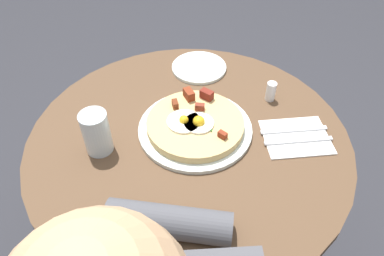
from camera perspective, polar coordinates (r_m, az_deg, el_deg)
name	(u,v)px	position (r m, az deg, el deg)	size (l,w,h in m)	color
dining_table	(189,175)	(1.09, -0.45, -7.38)	(0.85, 0.85, 0.70)	brown
pizza_plate	(195,129)	(0.98, 0.50, -0.11)	(0.30, 0.30, 0.01)	silver
breakfast_pizza	(195,123)	(0.97, 0.47, 0.77)	(0.26, 0.26, 0.05)	tan
bread_plate	(199,67)	(1.20, 1.11, 9.41)	(0.18, 0.18, 0.01)	silver
napkin	(296,137)	(1.00, 15.88, -1.35)	(0.17, 0.14, 0.00)	white
fork	(298,141)	(0.98, 16.24, -1.91)	(0.18, 0.01, 0.01)	silver
knife	(294,131)	(1.01, 15.63, -0.44)	(0.18, 0.01, 0.01)	silver
water_glass	(96,133)	(0.92, -14.66, -0.70)	(0.07, 0.07, 0.12)	silver
salt_shaker	(271,91)	(1.08, 12.18, 5.59)	(0.03, 0.03, 0.06)	white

